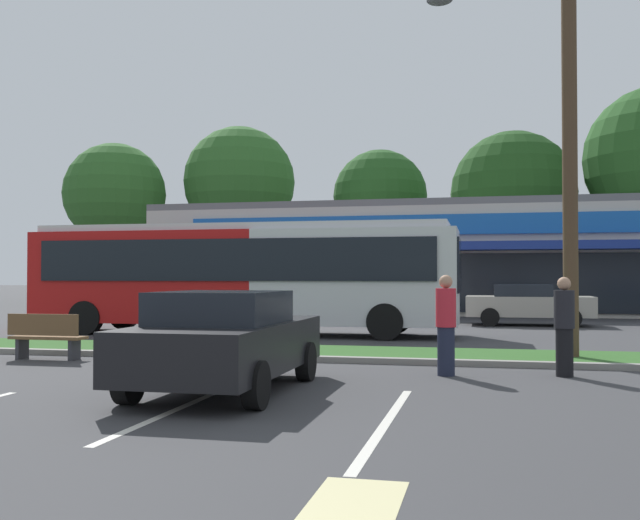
{
  "coord_description": "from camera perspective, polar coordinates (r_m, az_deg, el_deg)",
  "views": [
    {
      "loc": [
        3.17,
        -1.54,
        1.73
      ],
      "look_at": [
        -1.3,
        18.1,
        2.17
      ],
      "focal_mm": 40.95,
      "sensor_mm": 36.0,
      "label": 1
    }
  ],
  "objects": [
    {
      "name": "utility_pole",
      "position": [
        15.98,
        18.41,
        13.34
      ],
      "size": [
        3.03,
        2.4,
        10.78
      ],
      "color": "#4C3826",
      "rests_on": "ground_plane"
    },
    {
      "name": "bus_stop_bench",
      "position": [
        16.18,
        -20.62,
        -5.53
      ],
      "size": [
        1.6,
        0.45,
        0.95
      ],
      "rotation": [
        0.0,
        0.0,
        3.14
      ],
      "color": "brown",
      "rests_on": "ground_plane"
    },
    {
      "name": "grass_median",
      "position": [
        15.95,
        1.3,
        -7.27
      ],
      "size": [
        56.0,
        2.2,
        0.12
      ],
      "primitive_type": "cube",
      "color": "#2D5B23",
      "rests_on": "ground_plane"
    },
    {
      "name": "tree_mid",
      "position": [
        45.09,
        14.88,
        5.06
      ],
      "size": [
        7.4,
        7.4,
        10.37
      ],
      "color": "#473323",
      "rests_on": "ground_plane"
    },
    {
      "name": "city_bus",
      "position": [
        21.81,
        -6.1,
        -1.16
      ],
      "size": [
        12.73,
        2.72,
        3.25
      ],
      "rotation": [
        0.0,
        0.0,
        0.01
      ],
      "color": "#B71414",
      "rests_on": "ground_plane"
    },
    {
      "name": "parking_stripe_2",
      "position": [
        8.85,
        5.21,
        -12.51
      ],
      "size": [
        0.12,
        4.8,
        0.01
      ],
      "primitive_type": "cube",
      "color": "silver",
      "rests_on": "ground_plane"
    },
    {
      "name": "storefront_building",
      "position": [
        37.3,
        7.44,
        0.02
      ],
      "size": [
        24.21,
        12.54,
        5.11
      ],
      "color": "#BCB7AD",
      "rests_on": "ground_plane"
    },
    {
      "name": "car_5",
      "position": [
        11.04,
        -7.42,
        -6.21
      ],
      "size": [
        2.02,
        4.33,
        1.5
      ],
      "rotation": [
        0.0,
        0.0,
        1.57
      ],
      "color": "black",
      "rests_on": "ground_plane"
    },
    {
      "name": "car_4",
      "position": [
        29.13,
        -8.72,
        -3.15
      ],
      "size": [
        4.21,
        2.01,
        1.48
      ],
      "rotation": [
        0.0,
        0.0,
        3.14
      ],
      "color": "#B7B7BC",
      "rests_on": "ground_plane"
    },
    {
      "name": "tree_left",
      "position": [
        51.2,
        -6.32,
        6.05
      ],
      "size": [
        7.7,
        7.7,
        12.1
      ],
      "color": "#473323",
      "rests_on": "ground_plane"
    },
    {
      "name": "car_1",
      "position": [
        27.68,
        1.23,
        -3.22
      ],
      "size": [
        4.44,
        2.01,
        1.51
      ],
      "rotation": [
        0.0,
        0.0,
        3.14
      ],
      "color": "#9E998C",
      "rests_on": "ground_plane"
    },
    {
      "name": "pedestrian_near_bench",
      "position": [
        12.9,
        9.81,
        -5.03
      ],
      "size": [
        0.35,
        0.35,
        1.75
      ],
      "rotation": [
        0.0,
        0.0,
        2.93
      ],
      "color": "#1E2338",
      "rests_on": "ground_plane"
    },
    {
      "name": "tree_far_left",
      "position": [
        51.65,
        -15.74,
        4.98
      ],
      "size": [
        6.87,
        6.87,
        10.76
      ],
      "color": "#473323",
      "rests_on": "ground_plane"
    },
    {
      "name": "car_2",
      "position": [
        26.59,
        15.93,
        -3.32
      ],
      "size": [
        4.31,
        1.98,
        1.43
      ],
      "color": "#9E998C",
      "rests_on": "ground_plane"
    },
    {
      "name": "tree_mid_left",
      "position": [
        48.62,
        4.72,
        4.94
      ],
      "size": [
        6.21,
        6.21,
        10.1
      ],
      "color": "#473323",
      "rests_on": "ground_plane"
    },
    {
      "name": "parking_stripe_1",
      "position": [
        10.03,
        -10.56,
        -11.15
      ],
      "size": [
        0.12,
        4.8,
        0.01
      ],
      "primitive_type": "cube",
      "color": "silver",
      "rests_on": "ground_plane"
    },
    {
      "name": "pedestrian_by_pole",
      "position": [
        13.28,
        18.55,
        -4.95
      ],
      "size": [
        0.35,
        0.35,
        1.71
      ],
      "rotation": [
        0.0,
        0.0,
        4.7
      ],
      "color": "black",
      "rests_on": "ground_plane"
    },
    {
      "name": "curb_lip",
      "position": [
        14.76,
        0.35,
        -7.76
      ],
      "size": [
        56.0,
        0.24,
        0.12
      ],
      "primitive_type": "cube",
      "color": "gray",
      "rests_on": "ground_plane"
    },
    {
      "name": "lot_arrow",
      "position": [
        5.71,
        2.45,
        -18.85
      ],
      "size": [
        0.7,
        1.6,
        0.01
      ],
      "primitive_type": "cube",
      "color": "beige",
      "rests_on": "ground_plane"
    }
  ]
}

